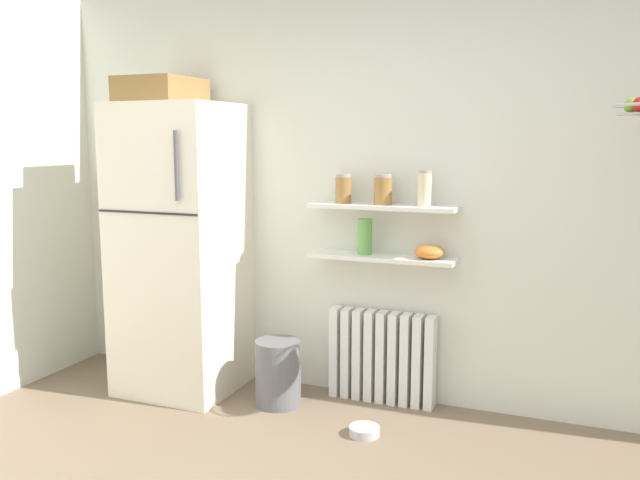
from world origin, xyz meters
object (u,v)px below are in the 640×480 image
(radiator, at_px, (382,357))
(trash_bin, at_px, (278,373))
(storage_jar_1, at_px, (383,190))
(vase, at_px, (365,237))
(storage_jar_0, at_px, (343,189))
(shelf_bowl, at_px, (429,252))
(pet_food_bowl, at_px, (364,431))
(refrigerator, at_px, (180,244))
(storage_jar_2, at_px, (424,188))

(radiator, bearing_deg, trash_bin, -152.87)
(storage_jar_1, bearing_deg, vase, -180.00)
(storage_jar_0, height_order, trash_bin, storage_jar_0)
(storage_jar_1, xyz_separation_m, trash_bin, (-0.58, -0.26, -1.13))
(radiator, xyz_separation_m, shelf_bowl, (0.29, -0.03, 0.69))
(storage_jar_0, relative_size, pet_food_bowl, 1.04)
(storage_jar_0, bearing_deg, storage_jar_1, 0.00)
(storage_jar_0, height_order, pet_food_bowl, storage_jar_0)
(shelf_bowl, distance_m, trash_bin, 1.19)
(radiator, xyz_separation_m, trash_bin, (-0.58, -0.29, -0.08))
(storage_jar_1, bearing_deg, pet_food_bowl, -83.47)
(refrigerator, xyz_separation_m, storage_jar_1, (1.28, 0.22, 0.37))
(radiator, distance_m, shelf_bowl, 0.74)
(shelf_bowl, bearing_deg, refrigerator, -171.86)
(refrigerator, height_order, pet_food_bowl, refrigerator)
(vase, height_order, trash_bin, vase)
(storage_jar_0, distance_m, pet_food_bowl, 1.42)
(vase, distance_m, trash_bin, 0.99)
(trash_bin, bearing_deg, storage_jar_2, 17.79)
(radiator, relative_size, pet_food_bowl, 3.86)
(storage_jar_1, height_order, trash_bin, storage_jar_1)
(shelf_bowl, bearing_deg, storage_jar_1, 180.00)
(shelf_bowl, xyz_separation_m, pet_food_bowl, (-0.23, -0.48, -0.95))
(storage_jar_0, distance_m, shelf_bowl, 0.65)
(storage_jar_0, xyz_separation_m, storage_jar_2, (0.50, -0.00, 0.02))
(storage_jar_2, bearing_deg, storage_jar_0, 180.00)
(storage_jar_1, bearing_deg, storage_jar_2, -0.00)
(storage_jar_0, relative_size, shelf_bowl, 1.00)
(refrigerator, height_order, radiator, refrigerator)
(radiator, relative_size, storage_jar_0, 3.71)
(radiator, height_order, storage_jar_0, storage_jar_0)
(storage_jar_2, height_order, pet_food_bowl, storage_jar_2)
(storage_jar_2, relative_size, trash_bin, 0.52)
(storage_jar_1, height_order, shelf_bowl, storage_jar_1)
(radiator, relative_size, shelf_bowl, 3.71)
(pet_food_bowl, bearing_deg, storage_jar_1, 96.53)
(storage_jar_1, height_order, pet_food_bowl, storage_jar_1)
(refrigerator, bearing_deg, pet_food_bowl, -10.72)
(storage_jar_1, relative_size, trash_bin, 0.45)
(storage_jar_0, bearing_deg, pet_food_bowl, -57.49)
(storage_jar_1, xyz_separation_m, shelf_bowl, (0.29, -0.00, -0.36))
(radiator, xyz_separation_m, pet_food_bowl, (0.05, -0.51, -0.26))
(radiator, distance_m, storage_jar_2, 1.09)
(refrigerator, bearing_deg, radiator, 11.23)
(storage_jar_2, xyz_separation_m, pet_food_bowl, (-0.20, -0.48, -1.32))
(storage_jar_0, relative_size, vase, 0.83)
(storage_jar_0, bearing_deg, radiator, 6.84)
(trash_bin, bearing_deg, refrigerator, 176.77)
(shelf_bowl, relative_size, pet_food_bowl, 1.04)
(trash_bin, bearing_deg, shelf_bowl, 17.03)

